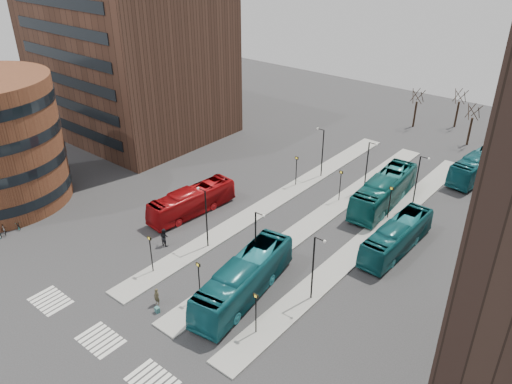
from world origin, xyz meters
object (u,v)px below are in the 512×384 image
Objects in this scene: teal_bus_a at (244,279)px; bicycle_mid at (4,230)px; bicycle_far at (17,225)px; commuter_a at (164,237)px; red_bus at (192,201)px; teal_bus_b at (384,191)px; traveller at (157,297)px; teal_bus_c at (397,237)px; suitcase at (157,310)px; commuter_b at (214,288)px; commuter_c at (254,274)px; teal_bus_d at (479,165)px.

teal_bus_a reaches higher than bicycle_mid.
commuter_a is at bearing -57.91° from bicycle_far.
red_bus reaches higher than bicycle_far.
traveller is (-6.51, -27.06, -0.96)m from teal_bus_b.
teal_bus_c reaches higher than commuter_a.
suitcase is 0.05× the size of teal_bus_c.
teal_bus_a is 6.62× the size of commuter_a.
bicycle_mid is at bearing -122.89° from red_bus.
commuter_b reaches higher than bicycle_far.
bicycle_far is at bearing -125.50° from red_bus.
traveller is at bearing -140.00° from teal_bus_a.
red_bus reaches higher than commuter_a.
commuter_b reaches higher than bicycle_mid.
red_bus is 6.61× the size of bicycle_far.
commuter_a reaches higher than commuter_c.
teal_bus_b reaches higher than commuter_a.
teal_bus_a is 15.88m from teal_bus_c.
teal_bus_a is at bearing -56.36° from bicycle_mid.
commuter_b is at bearing 46.95° from traveller.
red_bus is 0.98× the size of teal_bus_c.
teal_bus_a reaches higher than suitcase.
commuter_a is at bearing 54.03° from commuter_b.
teal_bus_a reaches higher than bicycle_far.
commuter_c reaches higher than bicycle_far.
commuter_c is (-7.39, -12.39, -0.68)m from teal_bus_c.
commuter_a is at bearing -125.17° from teal_bus_b.
teal_bus_d is at bearing -35.45° from commuter_b.
red_bus is 6.79× the size of commuter_b.
bicycle_mid reaches higher than suitcase.
commuter_c is (-2.34, -19.68, -0.94)m from teal_bus_b.
suitcase is at bearing -47.00° from traveller.
bicycle_mid is at bearing -170.66° from teal_bus_a.
teal_bus_b is 8.12× the size of commuter_b.
commuter_b is at bearing -1.94° from commuter_c.
teal_bus_c reaches higher than bicycle_mid.
teal_bus_d is 7.66× the size of bicycle_mid.
teal_bus_c is (5.05, -7.29, -0.26)m from teal_bus_b.
red_bus is 6.65× the size of traveller.
commuter_a reaches higher than bicycle_far.
teal_bus_c is at bearing -49.61° from commuter_b.
commuter_c reaches higher than suitcase.
red_bus is 14.20m from commuter_b.
commuter_c is at bearing -100.76° from teal_bus_b.
teal_bus_b reaches higher than bicycle_mid.
teal_bus_c reaches higher than suitcase.
commuter_b is 23.71m from bicycle_far.
teal_bus_b is 1.17× the size of teal_bus_c.
red_bus is at bearing -119.59° from teal_bus_d.
commuter_a is (-6.14, 6.17, 0.13)m from traveller.
teal_bus_b reaches higher than teal_bus_c.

